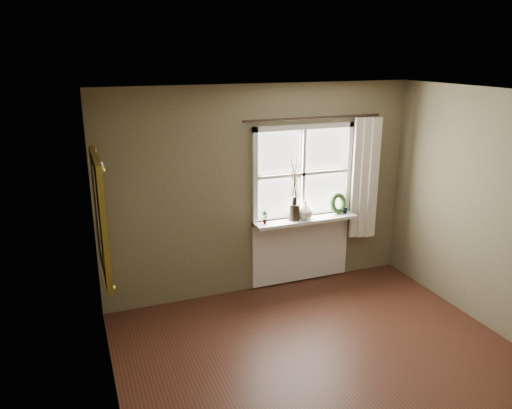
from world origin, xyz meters
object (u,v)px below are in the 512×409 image
(dark_jug, at_px, (294,212))
(gilt_mirror, at_px, (100,216))
(wreath, at_px, (338,206))
(cream_vase, at_px, (305,210))

(dark_jug, relative_size, gilt_mirror, 0.17)
(wreath, distance_m, gilt_mirror, 3.11)
(dark_jug, bearing_deg, gilt_mirror, -164.72)
(wreath, height_order, gilt_mirror, gilt_mirror)
(cream_vase, bearing_deg, wreath, 4.59)
(cream_vase, xyz_separation_m, wreath, (0.50, 0.04, -0.01))
(dark_jug, xyz_separation_m, wreath, (0.65, 0.04, 0.00))
(dark_jug, relative_size, wreath, 0.73)
(dark_jug, distance_m, wreath, 0.65)
(dark_jug, bearing_deg, wreath, 3.53)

